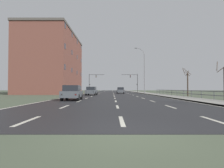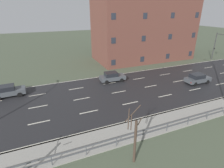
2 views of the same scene
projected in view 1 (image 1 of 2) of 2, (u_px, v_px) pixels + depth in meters
name	position (u px, v px, depth m)	size (l,w,h in m)	color
ground_plane	(114.00, 93.00, 52.92)	(160.00, 160.00, 0.12)	#4C5642
road_asphalt_strip	(114.00, 92.00, 64.91)	(14.00, 120.00, 0.03)	#232326
sidewalk_right	(138.00, 92.00, 64.89)	(3.00, 120.00, 0.12)	gray
guardrail	(184.00, 92.00, 26.53)	(0.07, 31.86, 1.00)	#515459
street_lamp_midground	(145.00, 71.00, 45.59)	(2.46, 0.24, 11.27)	slate
traffic_signal_right	(135.00, 80.00, 60.25)	(5.24, 0.36, 6.00)	#38383A
traffic_signal_left	(93.00, 80.00, 61.70)	(5.12, 0.36, 6.10)	#38383A
car_near_right	(73.00, 93.00, 19.65)	(1.98, 4.18, 1.57)	#474C51
car_mid_centre	(121.00, 90.00, 46.86)	(1.86, 4.11, 1.57)	#474C51
car_distant	(92.00, 91.00, 34.66)	(2.02, 4.19, 1.57)	#474C51
brick_building	(54.00, 64.00, 47.20)	(10.94, 22.27, 15.05)	brown
bare_tree_mid	(188.00, 83.00, 29.82)	(1.08, 1.45, 4.63)	#423328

